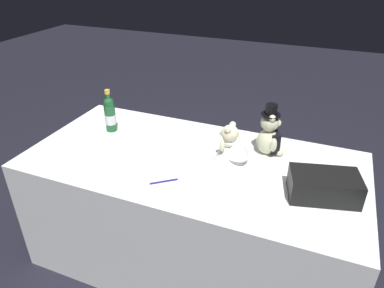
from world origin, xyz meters
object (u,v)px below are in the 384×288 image
(teddy_bear_bride, at_px, (232,146))
(gift_case_black, at_px, (324,186))
(champagne_bottle, at_px, (110,114))
(signing_pen, at_px, (165,181))
(teddy_bear_groom, at_px, (270,135))

(teddy_bear_bride, relative_size, gift_case_black, 0.63)
(champagne_bottle, xyz_separation_m, signing_pen, (0.57, -0.39, -0.11))
(signing_pen, relative_size, gift_case_black, 0.35)
(signing_pen, bearing_deg, gift_case_black, 13.29)
(champagne_bottle, relative_size, gift_case_black, 0.78)
(signing_pen, distance_m, gift_case_black, 0.77)
(champagne_bottle, height_order, gift_case_black, champagne_bottle)
(teddy_bear_groom, height_order, signing_pen, teddy_bear_groom)
(gift_case_black, bearing_deg, teddy_bear_groom, 136.28)
(teddy_bear_groom, bearing_deg, signing_pen, -131.43)
(teddy_bear_groom, distance_m, champagne_bottle, 1.01)
(teddy_bear_bride, distance_m, champagne_bottle, 0.83)
(signing_pen, xyz_separation_m, gift_case_black, (0.75, 0.18, 0.06))
(champagne_bottle, height_order, signing_pen, champagne_bottle)
(gift_case_black, bearing_deg, champagne_bottle, 170.88)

